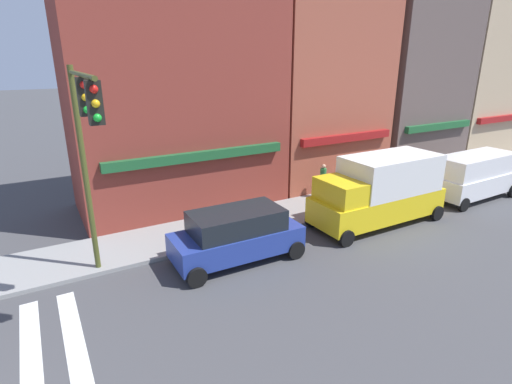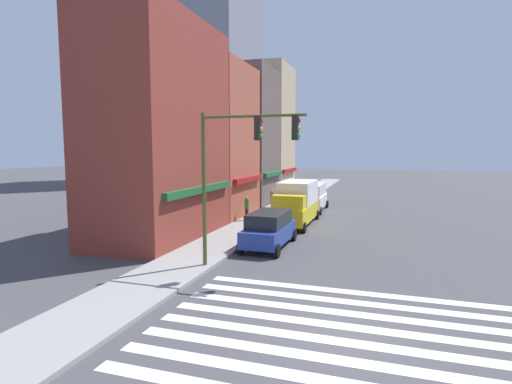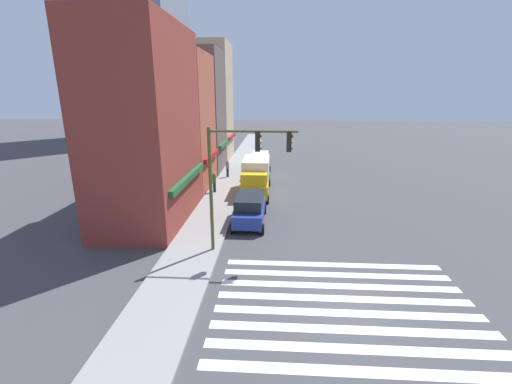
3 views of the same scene
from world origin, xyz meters
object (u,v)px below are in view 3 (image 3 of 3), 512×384
(traffic_signal, at_px, (240,165))
(pedestrian_grey_coat, at_px, (227,168))
(van_white, at_px, (260,164))
(pedestrian_green_top, at_px, (214,182))
(box_truck_yellow, at_px, (256,176))
(suv_blue, at_px, (250,208))

(traffic_signal, relative_size, pedestrian_grey_coat, 3.88)
(traffic_signal, distance_m, van_white, 18.71)
(pedestrian_green_top, bearing_deg, pedestrian_grey_coat, -60.69)
(box_truck_yellow, xyz_separation_m, pedestrian_grey_coat, (5.40, 3.26, -0.51))
(box_truck_yellow, height_order, pedestrian_grey_coat, box_truck_yellow)
(traffic_signal, distance_m, suv_blue, 5.99)
(pedestrian_grey_coat, relative_size, pedestrian_green_top, 1.00)
(suv_blue, distance_m, van_white, 13.81)
(suv_blue, relative_size, box_truck_yellow, 0.76)
(van_white, relative_size, pedestrian_grey_coat, 2.85)
(box_truck_yellow, distance_m, van_white, 6.78)
(suv_blue, bearing_deg, box_truck_yellow, 0.80)
(box_truck_yellow, bearing_deg, van_white, 0.14)
(box_truck_yellow, bearing_deg, pedestrian_green_top, 93.83)
(suv_blue, distance_m, box_truck_yellow, 7.05)
(van_white, height_order, pedestrian_green_top, van_white)
(suv_blue, height_order, van_white, van_white)
(traffic_signal, xyz_separation_m, pedestrian_green_top, (11.35, 3.51, -3.85))
(pedestrian_green_top, bearing_deg, suv_blue, 151.09)
(pedestrian_green_top, bearing_deg, box_truck_yellow, -143.29)
(pedestrian_grey_coat, bearing_deg, traffic_signal, -20.21)
(box_truck_yellow, relative_size, van_white, 1.23)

